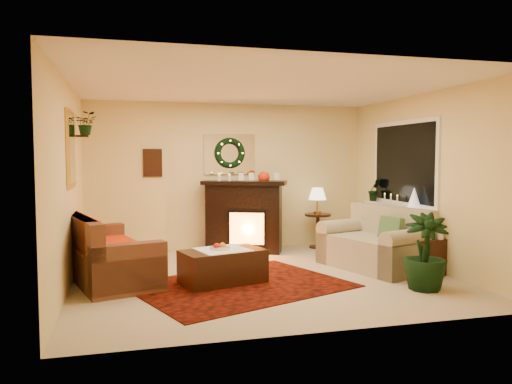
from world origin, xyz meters
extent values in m
plane|color=beige|center=(0.00, 0.00, 0.00)|extent=(5.00, 5.00, 0.00)
plane|color=white|center=(0.00, 0.00, 2.60)|extent=(5.00, 5.00, 0.00)
plane|color=#EFD88C|center=(0.00, 2.25, 1.30)|extent=(5.00, 5.00, 0.00)
plane|color=#EFD88C|center=(0.00, -2.25, 1.30)|extent=(5.00, 5.00, 0.00)
plane|color=#EFD88C|center=(-2.50, 0.00, 1.30)|extent=(4.50, 4.50, 0.00)
plane|color=#EFD88C|center=(2.50, 0.00, 1.30)|extent=(4.50, 4.50, 0.00)
cube|color=maroon|center=(-0.40, -0.39, 0.01)|extent=(3.09, 2.71, 0.01)
cube|color=brown|center=(-2.04, 0.40, 0.43)|extent=(1.44, 2.22, 0.88)
cube|color=#D14014|center=(-2.09, 0.51, 0.46)|extent=(0.88, 1.43, 0.02)
cube|color=black|center=(0.17, 1.83, 0.55)|extent=(1.33, 0.89, 1.17)
sphere|color=red|center=(0.52, 1.79, 1.30)|extent=(0.20, 0.20, 0.20)
cylinder|color=silver|center=(-0.26, 1.84, 1.26)|extent=(0.06, 0.06, 0.19)
cylinder|color=white|center=(-0.08, 1.85, 1.26)|extent=(0.06, 0.06, 0.17)
cube|color=white|center=(0.00, 2.23, 1.70)|extent=(0.92, 0.02, 0.72)
torus|color=#194719|center=(0.00, 2.19, 1.72)|extent=(0.55, 0.11, 0.55)
cube|color=#381E11|center=(-1.35, 2.23, 1.55)|extent=(0.32, 0.03, 0.48)
cube|color=gold|center=(-2.48, 0.30, 1.75)|extent=(0.03, 0.84, 1.00)
imported|color=#194719|center=(-2.34, 1.05, 1.97)|extent=(0.33, 0.28, 0.36)
cube|color=gray|center=(1.73, 0.10, 0.42)|extent=(1.34, 1.77, 0.91)
cube|color=white|center=(2.48, 0.55, 1.55)|extent=(0.03, 1.86, 1.36)
cube|color=black|center=(2.47, 0.55, 1.55)|extent=(0.02, 1.70, 1.22)
cube|color=white|center=(2.38, 0.55, 0.87)|extent=(0.22, 1.86, 0.04)
cone|color=white|center=(2.38, 0.07, 1.04)|extent=(0.21, 0.21, 0.31)
imported|color=#216426|center=(2.36, 1.28, 1.08)|extent=(0.28, 0.22, 0.51)
cylinder|color=#371A0E|center=(1.56, 1.88, 0.32)|extent=(0.60, 0.60, 0.62)
cone|color=beige|center=(1.54, 1.85, 0.88)|extent=(0.32, 0.32, 0.49)
cube|color=black|center=(2.26, -0.42, 0.27)|extent=(0.49, 0.49, 0.51)
cone|color=orange|center=(2.27, -0.45, 0.74)|extent=(0.27, 0.27, 0.40)
cube|color=black|center=(-0.60, -0.23, 0.21)|extent=(1.17, 0.84, 0.44)
cylinder|color=silver|center=(-0.63, -0.22, 0.45)|extent=(0.26, 0.26, 0.06)
imported|color=#225126|center=(1.78, -1.15, 0.45)|extent=(2.04, 2.04, 2.86)
camera|label=1|loc=(-1.80, -6.53, 1.65)|focal=35.00mm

